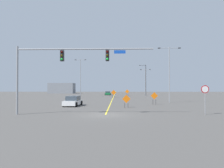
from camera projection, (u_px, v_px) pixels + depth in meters
name	position (u px, v px, depth m)	size (l,w,h in m)	color
ground	(106.00, 115.00, 20.39)	(208.27, 208.27, 0.00)	#4C4947
road_centre_stripe	(115.00, 94.00, 78.21)	(0.16, 115.71, 0.01)	yellow
traffic_signal_assembly	(63.00, 61.00, 20.56)	(13.27, 0.44, 6.63)	gray
stop_sign	(205.00, 94.00, 20.47)	(0.76, 0.07, 2.82)	gray
street_lamp_near_left	(169.00, 70.00, 36.69)	(3.93, 0.24, 9.55)	gray
street_lamp_mid_left	(80.00, 75.00, 55.92)	(3.03, 0.24, 9.99)	gray
street_lamp_mid_right	(145.00, 79.00, 66.72)	(2.15, 0.24, 9.66)	black
street_lamp_far_right	(145.00, 80.00, 64.11)	(3.15, 0.24, 8.11)	gray
construction_sign_median_near	(126.00, 100.00, 27.65)	(1.10, 0.06, 1.67)	orange
construction_sign_right_shoulder	(114.00, 93.00, 54.14)	(1.32, 0.06, 1.96)	orange
construction_sign_left_lane	(154.00, 97.00, 32.30)	(1.10, 0.08, 1.89)	orange
construction_sign_left_shoulder	(127.00, 92.00, 62.42)	(1.23, 0.20, 1.99)	orange
car_green_near	(108.00, 93.00, 71.85)	(2.03, 4.33, 1.27)	#196B38
car_white_distant	(73.00, 101.00, 30.27)	(2.17, 4.59, 1.40)	white
roadside_building_west	(62.00, 88.00, 92.05)	(10.68, 6.04, 4.42)	gray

